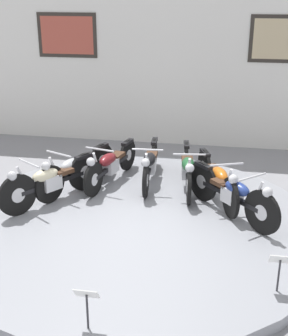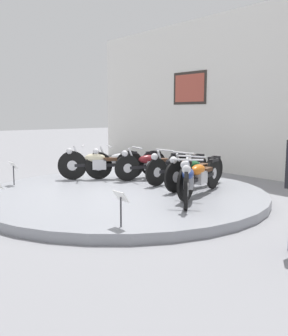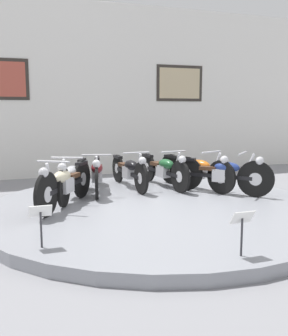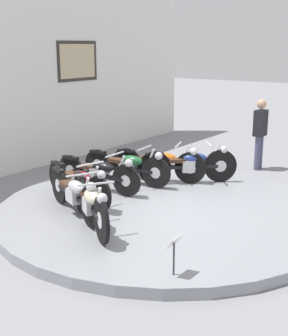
# 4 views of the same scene
# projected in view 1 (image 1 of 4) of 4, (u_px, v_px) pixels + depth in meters

# --- Properties ---
(ground_plane) EXTENTS (60.00, 60.00, 0.00)m
(ground_plane) POSITION_uv_depth(u_px,v_px,m) (134.00, 228.00, 7.33)
(ground_plane) COLOR gray
(display_platform) EXTENTS (5.75, 5.75, 0.16)m
(display_platform) POSITION_uv_depth(u_px,v_px,m) (134.00, 223.00, 7.30)
(display_platform) COLOR gray
(display_platform) RESTS_ON ground_plane
(back_wall) EXTENTS (14.00, 0.22, 4.51)m
(back_wall) POSITION_uv_depth(u_px,v_px,m) (171.00, 47.00, 10.51)
(back_wall) COLOR white
(back_wall) RESTS_ON ground_plane
(motorcycle_cream) EXTENTS (1.17, 1.72, 0.82)m
(motorcycle_cream) POSITION_uv_depth(u_px,v_px,m) (51.00, 180.00, 7.68)
(motorcycle_cream) COLOR black
(motorcycle_cream) RESTS_ON display_platform
(motorcycle_silver) EXTENTS (0.86, 1.85, 0.80)m
(motorcycle_silver) POSITION_uv_depth(u_px,v_px,m) (75.00, 169.00, 8.17)
(motorcycle_silver) COLOR black
(motorcycle_silver) RESTS_ON display_platform
(motorcycle_maroon) EXTENTS (0.62, 1.92, 0.78)m
(motorcycle_maroon) POSITION_uv_depth(u_px,v_px,m) (110.00, 164.00, 8.47)
(motorcycle_maroon) COLOR black
(motorcycle_maroon) RESTS_ON display_platform
(motorcycle_black) EXTENTS (0.54, 1.96, 0.78)m
(motorcycle_black) POSITION_uv_depth(u_px,v_px,m) (150.00, 163.00, 8.49)
(motorcycle_black) COLOR black
(motorcycle_black) RESTS_ON display_platform
(motorcycle_green) EXTENTS (0.54, 1.97, 0.79)m
(motorcycle_green) POSITION_uv_depth(u_px,v_px,m) (188.00, 168.00, 8.24)
(motorcycle_green) COLOR black
(motorcycle_green) RESTS_ON display_platform
(motorcycle_orange) EXTENTS (0.78, 1.89, 0.80)m
(motorcycle_orange) POSITION_uv_depth(u_px,v_px,m) (217.00, 179.00, 7.77)
(motorcycle_orange) COLOR black
(motorcycle_orange) RESTS_ON display_platform
(motorcycle_blue) EXTENTS (1.41, 1.52, 0.81)m
(motorcycle_blue) POSITION_uv_depth(u_px,v_px,m) (232.00, 193.00, 7.21)
(motorcycle_blue) COLOR black
(motorcycle_blue) RESTS_ON display_platform
(info_placard_front_centre) EXTENTS (0.26, 0.11, 0.51)m
(info_placard_front_centre) POSITION_uv_depth(u_px,v_px,m) (87.00, 299.00, 4.82)
(info_placard_front_centre) COLOR #333338
(info_placard_front_centre) RESTS_ON display_platform
(info_placard_front_right) EXTENTS (0.26, 0.11, 0.51)m
(info_placard_front_right) POSITION_uv_depth(u_px,v_px,m) (280.00, 264.00, 5.42)
(info_placard_front_right) COLOR #333338
(info_placard_front_right) RESTS_ON display_platform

